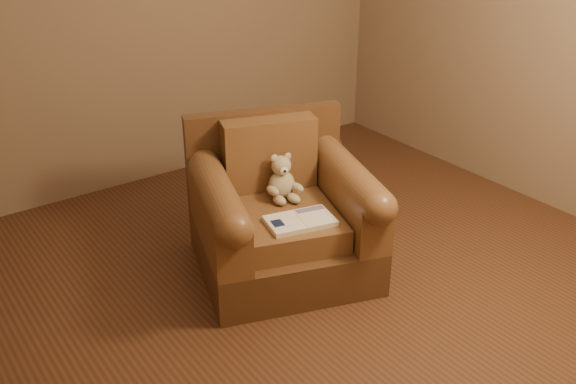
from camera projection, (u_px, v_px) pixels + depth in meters
floor at (322, 281)px, 3.88m from camera, size 4.00×4.00×0.00m
armchair at (281, 216)px, 3.90m from camera, size 1.25×1.22×0.90m
teddy_bear at (282, 181)px, 3.89m from camera, size 0.21×0.24×0.29m
guidebook at (300, 221)px, 3.64m from camera, size 0.43×0.31×0.03m
side_table at (318, 170)px, 4.72m from camera, size 0.34×0.34×0.48m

